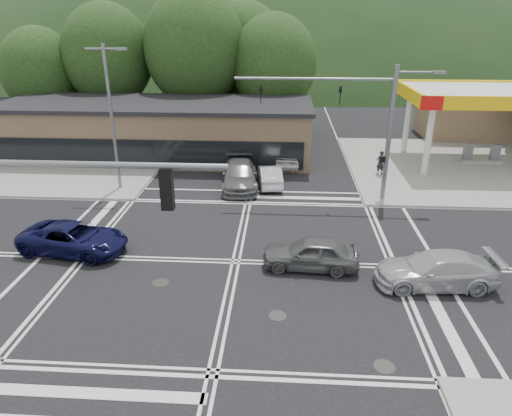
# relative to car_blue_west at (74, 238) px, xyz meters

# --- Properties ---
(ground) EXTENTS (120.00, 120.00, 0.00)m
(ground) POSITION_rel_car_blue_west_xyz_m (7.80, -0.50, -0.71)
(ground) COLOR black
(ground) RESTS_ON ground
(sidewalk_ne) EXTENTS (16.00, 16.00, 0.15)m
(sidewalk_ne) POSITION_rel_car_blue_west_xyz_m (22.80, 14.50, -0.63)
(sidewalk_ne) COLOR gray
(sidewalk_ne) RESTS_ON ground
(sidewalk_nw) EXTENTS (16.00, 16.00, 0.15)m
(sidewalk_nw) POSITION_rel_car_blue_west_xyz_m (-7.20, 14.50, -0.63)
(sidewalk_nw) COLOR gray
(sidewalk_nw) RESTS_ON ground
(gas_station_canopy) EXTENTS (12.32, 8.34, 5.75)m
(gas_station_canopy) POSITION_rel_car_blue_west_xyz_m (24.78, 15.49, 4.33)
(gas_station_canopy) COLOR silver
(gas_station_canopy) RESTS_ON ground
(convenience_store) EXTENTS (10.00, 6.00, 3.80)m
(convenience_store) POSITION_rel_car_blue_west_xyz_m (27.80, 24.50, 1.19)
(convenience_store) COLOR #846B4F
(convenience_store) RESTS_ON ground
(commercial_row) EXTENTS (24.00, 8.00, 4.00)m
(commercial_row) POSITION_rel_car_blue_west_xyz_m (-0.20, 16.50, 1.29)
(commercial_row) COLOR brown
(commercial_row) RESTS_ON ground
(hill_north) EXTENTS (252.00, 126.00, 140.00)m
(hill_north) POSITION_rel_car_blue_west_xyz_m (7.80, 89.50, -0.71)
(hill_north) COLOR #1C3719
(hill_north) RESTS_ON ground
(tree_n_a) EXTENTS (8.00, 8.00, 11.75)m
(tree_n_a) POSITION_rel_car_blue_west_xyz_m (-6.20, 23.50, 6.43)
(tree_n_a) COLOR #382619
(tree_n_a) RESTS_ON ground
(tree_n_b) EXTENTS (9.00, 9.00, 12.98)m
(tree_n_b) POSITION_rel_car_blue_west_xyz_m (1.80, 23.50, 7.08)
(tree_n_b) COLOR #382619
(tree_n_b) RESTS_ON ground
(tree_n_c) EXTENTS (7.60, 7.60, 10.87)m
(tree_n_c) POSITION_rel_car_blue_west_xyz_m (8.80, 23.50, 5.78)
(tree_n_c) COLOR #382619
(tree_n_c) RESTS_ON ground
(tree_n_d) EXTENTS (6.80, 6.80, 9.76)m
(tree_n_d) POSITION_rel_car_blue_west_xyz_m (-12.20, 22.50, 5.13)
(tree_n_d) COLOR #382619
(tree_n_d) RESTS_ON ground
(tree_n_e) EXTENTS (8.40, 8.40, 11.98)m
(tree_n_e) POSITION_rel_car_blue_west_xyz_m (5.80, 27.50, 6.43)
(tree_n_e) COLOR #382619
(tree_n_e) RESTS_ON ground
(streetlight_nw) EXTENTS (2.50, 0.25, 9.00)m
(streetlight_nw) POSITION_rel_car_blue_west_xyz_m (-0.64, 8.50, 4.34)
(streetlight_nw) COLOR slate
(streetlight_nw) RESTS_ON ground
(signal_mast_ne) EXTENTS (11.65, 0.30, 8.00)m
(signal_mast_ne) POSITION_rel_car_blue_west_xyz_m (14.74, 7.70, 4.36)
(signal_mast_ne) COLOR slate
(signal_mast_ne) RESTS_ON ground
(car_blue_west) EXTENTS (5.41, 3.14, 1.42)m
(car_blue_west) POSITION_rel_car_blue_west_xyz_m (0.00, 0.00, 0.00)
(car_blue_west) COLOR #0B0C33
(car_blue_west) RESTS_ON ground
(car_grey_center) EXTENTS (4.35, 1.96, 1.45)m
(car_grey_center) POSITION_rel_car_blue_west_xyz_m (11.19, -0.80, 0.02)
(car_grey_center) COLOR #555859
(car_grey_center) RESTS_ON ground
(car_silver_east) EXTENTS (5.10, 2.30, 1.45)m
(car_silver_east) POSITION_rel_car_blue_west_xyz_m (16.31, -1.93, 0.02)
(car_silver_east) COLOR #ACAFB4
(car_silver_east) RESTS_ON ground
(car_queue_a) EXTENTS (1.92, 4.16, 1.32)m
(car_queue_a) POSITION_rel_car_blue_west_xyz_m (9.00, 9.96, -0.05)
(car_queue_a) COLOR silver
(car_queue_a) RESTS_ON ground
(car_queue_b) EXTENTS (2.31, 4.91, 1.63)m
(car_queue_b) POSITION_rel_car_blue_west_xyz_m (10.30, 14.58, 0.10)
(car_queue_b) COLOR white
(car_queue_b) RESTS_ON ground
(car_northbound) EXTENTS (2.81, 5.74, 1.61)m
(car_northbound) POSITION_rel_car_blue_west_xyz_m (7.02, 9.51, 0.09)
(car_northbound) COLOR #5D5F62
(car_northbound) RESTS_ON ground
(pedestrian) EXTENTS (0.73, 0.61, 1.71)m
(pedestrian) POSITION_rel_car_blue_west_xyz_m (16.64, 12.20, 0.29)
(pedestrian) COLOR black
(pedestrian) RESTS_ON sidewalk_ne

